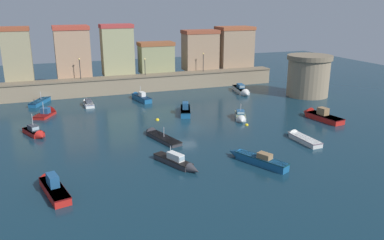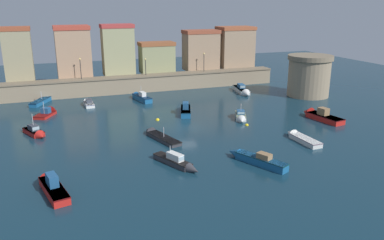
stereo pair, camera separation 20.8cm
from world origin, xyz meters
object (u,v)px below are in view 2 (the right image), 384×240
object	(u,v)px
quay_lamp_0	(80,65)
quay_lamp_2	(204,59)
moored_boat_8	(178,162)
moored_boat_9	(241,117)
quay_lamp_1	(145,64)
moored_boat_4	(319,116)
moored_boat_13	(243,90)
moored_boat_7	(158,136)
mooring_buoy_0	(247,125)
moored_boat_1	(140,97)
moored_boat_3	(186,109)
moored_boat_5	(88,103)
moored_boat_10	(44,100)
moored_boat_12	(300,138)
mooring_buoy_1	(158,120)
fortress_tower	(309,75)
moored_boat_6	(36,132)
moored_boat_11	(51,185)
moored_boat_0	(48,113)
moored_boat_2	(256,159)

from	to	relation	value
quay_lamp_0	quay_lamp_2	size ratio (longest dim) A/B	1.03
moored_boat_8	moored_boat_9	bearing A→B (deg)	108.88
quay_lamp_1	moored_boat_4	size ratio (longest dim) A/B	0.44
quay_lamp_1	moored_boat_13	size ratio (longest dim) A/B	0.42
moored_boat_7	mooring_buoy_0	xyz separation A→B (m)	(12.78, 0.62, -0.25)
mooring_buoy_0	moored_boat_1	bearing A→B (deg)	117.99
moored_boat_3	moored_boat_5	bearing A→B (deg)	72.51
quay_lamp_0	moored_boat_4	distance (m)	41.25
moored_boat_10	quay_lamp_2	bearing A→B (deg)	-59.27
moored_boat_12	moored_boat_13	size ratio (longest dim) A/B	0.79
moored_boat_1	moored_boat_10	size ratio (longest dim) A/B	0.98
quay_lamp_0	mooring_buoy_1	bearing A→B (deg)	-66.14
moored_boat_1	moored_boat_13	world-z (taller)	moored_boat_1
moored_boat_8	quay_lamp_2	bearing A→B (deg)	130.42
moored_boat_7	moored_boat_4	bearing A→B (deg)	-106.60
fortress_tower	moored_boat_6	world-z (taller)	fortress_tower
quay_lamp_0	moored_boat_3	distance (m)	22.48
moored_boat_3	moored_boat_13	size ratio (longest dim) A/B	0.88
moored_boat_4	moored_boat_11	bearing A→B (deg)	96.63
quay_lamp_1	quay_lamp_2	bearing A→B (deg)	0.00
quay_lamp_0	moored_boat_13	distance (m)	29.73
quay_lamp_0	moored_boat_13	xyz separation A→B (m)	(28.18, -8.04, -5.03)
moored_boat_0	moored_boat_6	world-z (taller)	moored_boat_6
moored_boat_1	fortress_tower	bearing A→B (deg)	-116.10
quay_lamp_1	moored_boat_8	distance (m)	36.83
moored_boat_13	mooring_buoy_1	bearing A→B (deg)	-48.68
moored_boat_1	moored_boat_7	distance (m)	20.32
moored_boat_10	moored_boat_12	size ratio (longest dim) A/B	1.17
moored_boat_10	mooring_buoy_0	xyz separation A→B (m)	(26.16, -23.52, -0.36)
mooring_buoy_0	mooring_buoy_1	distance (m)	12.71
moored_boat_10	mooring_buoy_1	size ratio (longest dim) A/B	12.38
moored_boat_5	moored_boat_13	size ratio (longest dim) A/B	0.63
moored_boat_4	mooring_buoy_0	bearing A→B (deg)	76.76
moored_boat_0	moored_boat_6	bearing A→B (deg)	-160.94
moored_boat_0	moored_boat_3	distance (m)	20.66
moored_boat_5	moored_boat_8	distance (m)	29.59
moored_boat_6	moored_boat_7	xyz separation A→B (m)	(14.32, -6.07, -0.17)
moored_boat_9	moored_boat_13	size ratio (longest dim) A/B	0.65
moored_boat_8	moored_boat_0	bearing A→B (deg)	-177.74
quay_lamp_0	moored_boat_1	size ratio (longest dim) A/B	0.55
moored_boat_5	mooring_buoy_0	size ratio (longest dim) A/B	9.42
moored_boat_4	quay_lamp_2	bearing A→B (deg)	5.96
moored_boat_1	moored_boat_2	size ratio (longest dim) A/B	0.96
quay_lamp_1	quay_lamp_2	distance (m)	11.81
moored_boat_0	moored_boat_8	world-z (taller)	moored_boat_0
moored_boat_1	moored_boat_13	size ratio (longest dim) A/B	0.90
moored_boat_1	moored_boat_13	distance (m)	19.14
moored_boat_5	mooring_buoy_0	world-z (taller)	moored_boat_5
moored_boat_10	moored_boat_12	distance (m)	42.84
moored_boat_1	moored_boat_8	xyz separation A→B (m)	(-2.83, -29.53, -0.08)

